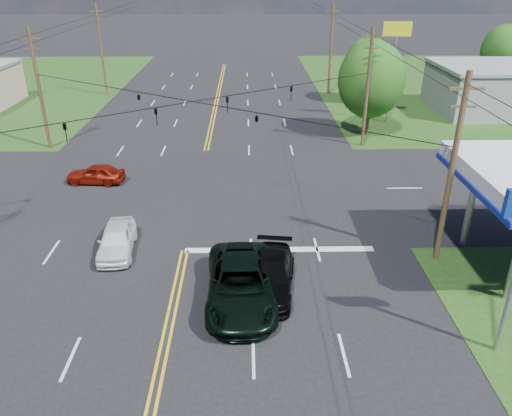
{
  "coord_description": "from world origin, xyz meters",
  "views": [
    {
      "loc": [
        3.31,
        -18.8,
        13.5
      ],
      "look_at": [
        3.8,
        6.0,
        1.52
      ],
      "focal_mm": 35.0,
      "sensor_mm": 36.0,
      "label": 1
    }
  ],
  "objects_px": {
    "pole_se": "(452,169)",
    "pole_right_far": "(331,49)",
    "pole_ne": "(367,87)",
    "tree_far_r": "(504,51)",
    "tree_right_b": "(368,63)",
    "pole_left_far": "(101,49)",
    "tree_right_a": "(371,80)",
    "pickup_white": "(117,239)",
    "retail_ne": "(506,90)",
    "pole_nw": "(39,88)",
    "pickup_dkgreen": "(241,284)",
    "suv_black": "(271,275)"
  },
  "relations": [
    {
      "from": "retail_ne",
      "to": "pole_left_far",
      "type": "xyz_separation_m",
      "value": [
        -43.0,
        8.0,
        2.97
      ]
    },
    {
      "from": "suv_black",
      "to": "pole_nw",
      "type": "bearing_deg",
      "value": 137.44
    },
    {
      "from": "pole_right_far",
      "to": "pole_ne",
      "type": "bearing_deg",
      "value": -90.0
    },
    {
      "from": "pole_ne",
      "to": "tree_right_b",
      "type": "relative_size",
      "value": 1.34
    },
    {
      "from": "pickup_dkgreen",
      "to": "retail_ne",
      "type": "bearing_deg",
      "value": 48.84
    },
    {
      "from": "pickup_dkgreen",
      "to": "pickup_white",
      "type": "bearing_deg",
      "value": 144.54
    },
    {
      "from": "retail_ne",
      "to": "tree_right_b",
      "type": "xyz_separation_m",
      "value": [
        -13.5,
        4.0,
        2.02
      ]
    },
    {
      "from": "pole_se",
      "to": "pickup_white",
      "type": "xyz_separation_m",
      "value": [
        -16.5,
        1.0,
        -4.19
      ]
    },
    {
      "from": "suv_black",
      "to": "pole_left_far",
      "type": "bearing_deg",
      "value": 120.94
    },
    {
      "from": "retail_ne",
      "to": "pole_nw",
      "type": "relative_size",
      "value": 1.47
    },
    {
      "from": "pole_ne",
      "to": "tree_right_a",
      "type": "distance_m",
      "value": 3.16
    },
    {
      "from": "pole_se",
      "to": "suv_black",
      "type": "distance_m",
      "value": 9.92
    },
    {
      "from": "pole_se",
      "to": "pole_left_far",
      "type": "bearing_deg",
      "value": 125.1
    },
    {
      "from": "pole_se",
      "to": "pole_ne",
      "type": "xyz_separation_m",
      "value": [
        0.0,
        18.0,
        0.0
      ]
    },
    {
      "from": "tree_right_b",
      "to": "pickup_dkgreen",
      "type": "bearing_deg",
      "value": -110.35
    },
    {
      "from": "pole_left_far",
      "to": "pole_right_far",
      "type": "distance_m",
      "value": 26.0
    },
    {
      "from": "tree_right_a",
      "to": "suv_black",
      "type": "bearing_deg",
      "value": -112.26
    },
    {
      "from": "tree_far_r",
      "to": "suv_black",
      "type": "bearing_deg",
      "value": -125.5
    },
    {
      "from": "pole_se",
      "to": "pole_nw",
      "type": "distance_m",
      "value": 31.62
    },
    {
      "from": "pole_ne",
      "to": "suv_black",
      "type": "bearing_deg",
      "value": -112.8
    },
    {
      "from": "pole_ne",
      "to": "pole_se",
      "type": "bearing_deg",
      "value": -90.0
    },
    {
      "from": "tree_right_a",
      "to": "tree_far_r",
      "type": "xyz_separation_m",
      "value": [
        20.0,
        18.0,
        -0.33
      ]
    },
    {
      "from": "tree_far_r",
      "to": "pickup_white",
      "type": "xyz_separation_m",
      "value": [
        -37.5,
        -38.0,
        -3.81
      ]
    },
    {
      "from": "pole_nw",
      "to": "pickup_dkgreen",
      "type": "height_order",
      "value": "pole_nw"
    },
    {
      "from": "pole_ne",
      "to": "pickup_white",
      "type": "xyz_separation_m",
      "value": [
        -16.5,
        -17.0,
        -4.19
      ]
    },
    {
      "from": "pole_ne",
      "to": "tree_far_r",
      "type": "relative_size",
      "value": 1.25
    },
    {
      "from": "tree_right_b",
      "to": "pole_left_far",
      "type": "bearing_deg",
      "value": 172.28
    },
    {
      "from": "pole_left_far",
      "to": "tree_right_a",
      "type": "height_order",
      "value": "pole_left_far"
    },
    {
      "from": "pole_right_far",
      "to": "tree_right_b",
      "type": "xyz_separation_m",
      "value": [
        3.5,
        -4.0,
        -0.95
      ]
    },
    {
      "from": "pole_left_far",
      "to": "pole_right_far",
      "type": "xyz_separation_m",
      "value": [
        26.0,
        0.0,
        0.0
      ]
    },
    {
      "from": "retail_ne",
      "to": "suv_black",
      "type": "xyz_separation_m",
      "value": [
        -25.64,
        -31.54,
        -1.46
      ]
    },
    {
      "from": "pole_ne",
      "to": "pickup_white",
      "type": "height_order",
      "value": "pole_ne"
    },
    {
      "from": "pole_ne",
      "to": "pole_left_far",
      "type": "bearing_deg",
      "value": 143.84
    },
    {
      "from": "tree_right_b",
      "to": "pickup_dkgreen",
      "type": "relative_size",
      "value": 1.09
    },
    {
      "from": "pole_left_far",
      "to": "pole_nw",
      "type": "bearing_deg",
      "value": -90.0
    },
    {
      "from": "pole_left_far",
      "to": "pickup_dkgreen",
      "type": "bearing_deg",
      "value": -68.4
    },
    {
      "from": "pole_right_far",
      "to": "tree_right_a",
      "type": "height_order",
      "value": "pole_right_far"
    },
    {
      "from": "pole_se",
      "to": "pole_right_far",
      "type": "height_order",
      "value": "pole_right_far"
    },
    {
      "from": "pole_right_far",
      "to": "pole_nw",
      "type": "bearing_deg",
      "value": -143.84
    },
    {
      "from": "tree_right_b",
      "to": "pole_ne",
      "type": "bearing_deg",
      "value": -103.13
    },
    {
      "from": "tree_right_b",
      "to": "tree_far_r",
      "type": "height_order",
      "value": "tree_far_r"
    },
    {
      "from": "tree_far_r",
      "to": "pickup_white",
      "type": "height_order",
      "value": "tree_far_r"
    },
    {
      "from": "pole_nw",
      "to": "pole_left_far",
      "type": "height_order",
      "value": "pole_left_far"
    },
    {
      "from": "retail_ne",
      "to": "pickup_white",
      "type": "height_order",
      "value": "retail_ne"
    },
    {
      "from": "pole_se",
      "to": "pole_nw",
      "type": "relative_size",
      "value": 1.0
    },
    {
      "from": "tree_right_b",
      "to": "retail_ne",
      "type": "bearing_deg",
      "value": -16.5
    },
    {
      "from": "pole_right_far",
      "to": "pickup_white",
      "type": "height_order",
      "value": "pole_right_far"
    },
    {
      "from": "pole_nw",
      "to": "pickup_white",
      "type": "bearing_deg",
      "value": -60.8
    },
    {
      "from": "pole_nw",
      "to": "suv_black",
      "type": "xyz_separation_m",
      "value": [
        17.36,
        -20.54,
        -4.17
      ]
    },
    {
      "from": "pole_right_far",
      "to": "pickup_dkgreen",
      "type": "relative_size",
      "value": 1.54
    }
  ]
}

